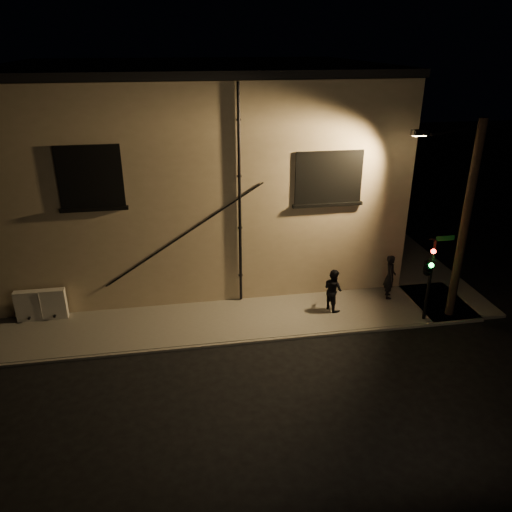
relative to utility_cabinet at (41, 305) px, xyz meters
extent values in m
plane|color=black|center=(9.33, -2.70, -0.71)|extent=(90.00, 90.00, 0.00)
cube|color=#615E58|center=(6.33, -1.20, -0.65)|extent=(20.00, 3.00, 0.12)
cube|color=#615E58|center=(15.83, 5.30, -0.65)|extent=(3.00, 16.00, 0.12)
cube|color=tan|center=(6.33, 6.30, 3.54)|extent=(16.00, 12.00, 8.50)
cube|color=black|center=(6.33, 6.30, 7.94)|extent=(16.20, 12.20, 0.30)
cube|color=black|center=(2.33, 0.28, 4.69)|extent=(2.20, 0.10, 2.20)
cube|color=black|center=(2.33, 0.29, 4.69)|extent=(1.98, 0.05, 1.98)
cube|color=black|center=(10.93, 0.28, 4.29)|extent=(2.60, 0.10, 2.00)
cube|color=#A5B28C|center=(10.93, 0.29, 4.29)|extent=(2.38, 0.05, 1.78)
cylinder|color=black|center=(7.53, 0.22, 3.60)|extent=(0.11, 0.11, 8.30)
cylinder|color=black|center=(5.33, 0.25, 2.29)|extent=(5.96, 0.04, 3.75)
cylinder|color=black|center=(5.45, 0.25, 2.35)|extent=(5.96, 0.04, 3.75)
cube|color=beige|center=(0.00, 0.00, 0.00)|extent=(1.80, 0.30, 1.19)
imported|color=black|center=(13.46, -0.55, 0.33)|extent=(0.59, 0.76, 1.84)
imported|color=black|center=(10.91, -1.10, 0.24)|extent=(0.90, 1.00, 1.67)
cylinder|color=black|center=(14.10, -2.40, 1.00)|extent=(0.12, 0.12, 3.18)
imported|color=black|center=(13.88, -2.52, 1.67)|extent=(0.67, 1.95, 0.77)
sphere|color=#FF140C|center=(13.90, -2.70, 2.30)|extent=(0.17, 0.17, 0.17)
sphere|color=#14FF3F|center=(13.90, -2.70, 1.77)|extent=(0.17, 0.17, 0.17)
cube|color=#0C4C1E|center=(14.45, -2.40, 2.63)|extent=(0.70, 0.03, 0.18)
cylinder|color=black|center=(15.23, -2.22, 3.01)|extent=(0.31, 0.31, 7.44)
cylinder|color=black|center=(14.43, -1.67, 6.21)|extent=(1.89, 1.03, 0.10)
cube|color=black|center=(13.63, -1.12, 6.10)|extent=(0.55, 0.28, 0.18)
cube|color=#FFC672|center=(13.63, -1.12, 6.00)|extent=(0.42, 0.20, 0.04)
camera|label=1|loc=(5.13, -17.33, 9.11)|focal=35.00mm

